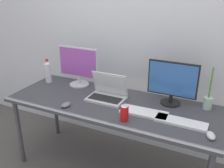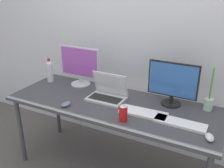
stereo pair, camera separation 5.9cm
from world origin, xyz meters
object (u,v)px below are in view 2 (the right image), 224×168
Objects in this scene: laptop_silver at (108,93)px; bamboo_vase at (209,103)px; monitor_center at (173,83)px; keyboard_main at (180,123)px; water_bottle at (50,71)px; soda_can_near_keyboard at (123,113)px; work_desk at (112,109)px; monitor_left at (80,65)px; mouse_by_laptop at (66,104)px; mouse_by_keyboard at (210,137)px; keyboard_aux at (143,113)px.

bamboo_vase is (0.85, 0.19, 0.01)m from laptop_silver.
keyboard_main is (0.15, -0.30, -0.20)m from monitor_center.
water_bottle is 1.11m from soda_can_near_keyboard.
laptop_silver is 1.32× the size of water_bottle.
work_desk is 4.28× the size of monitor_left.
monitor_center is at bearing 32.98° from mouse_by_laptop.
monitor_center is at bearing 23.57° from work_desk.
mouse_by_keyboard is 0.78× the size of soda_can_near_keyboard.
monitor_left is 0.47m from laptop_silver.
keyboard_main is at bearing -6.39° from keyboard_aux.
bamboo_vase is at bearing 17.61° from work_desk.
mouse_by_laptop is at bearing -38.19° from water_bottle.
monitor_left is at bearing 164.93° from keyboard_main.
bamboo_vase is at bearing 12.52° from laptop_silver.
soda_can_near_keyboard is (1.04, -0.39, -0.06)m from water_bottle.
monitor_center reaches higher than keyboard_aux.
work_desk is 0.88m from mouse_by_keyboard.
work_desk is 18.59× the size of mouse_by_laptop.
work_desk is 0.86m from water_bottle.
monitor_center is at bearing 113.28° from mouse_by_keyboard.
keyboard_main is at bearing 134.85° from mouse_by_keyboard.
keyboard_aux is at bearing -145.43° from bamboo_vase.
monitor_center is at bearing 59.88° from soda_can_near_keyboard.
soda_can_near_keyboard reaches higher than keyboard_main.
monitor_left is at bearing 157.58° from laptop_silver.
mouse_by_laptop is 0.27× the size of bamboo_vase.
soda_can_near_keyboard is (-0.63, -0.04, 0.04)m from mouse_by_keyboard.
monitor_left reaches higher than monitor_center.
keyboard_main is 0.97m from mouse_by_laptop.
mouse_by_keyboard reaches higher than keyboard_main.
monitor_left reaches higher than mouse_by_laptop.
keyboard_aux is 0.20m from soda_can_near_keyboard.
monitor_center is 0.39m from keyboard_main.
bamboo_vase is (0.56, 0.48, 0.00)m from soda_can_near_keyboard.
keyboard_main is 3.09× the size of soda_can_near_keyboard.
monitor_center is at bearing -172.45° from bamboo_vase.
keyboard_main is 1.05× the size of bamboo_vase.
water_bottle is (-1.15, 0.22, 0.11)m from keyboard_aux.
monitor_center is 1.15× the size of bamboo_vase.
keyboard_main is 1.48m from water_bottle.
mouse_by_laptop is (0.16, -0.46, -0.20)m from monitor_left.
work_desk is 14.98× the size of soda_can_near_keyboard.
work_desk is 7.37× the size of water_bottle.
bamboo_vase is at bearing 7.55° from monitor_center.
soda_can_near_keyboard is (-0.41, -0.14, 0.05)m from keyboard_main.
mouse_by_keyboard is at bearing -47.28° from monitor_center.
keyboard_aux is 3.81× the size of mouse_by_laptop.
laptop_silver reaches higher than mouse_by_keyboard.
water_bottle is at bearing 148.63° from mouse_by_keyboard.
keyboard_main is at bearing -12.08° from laptop_silver.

